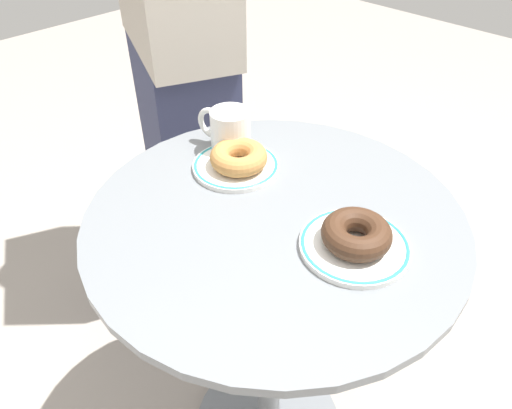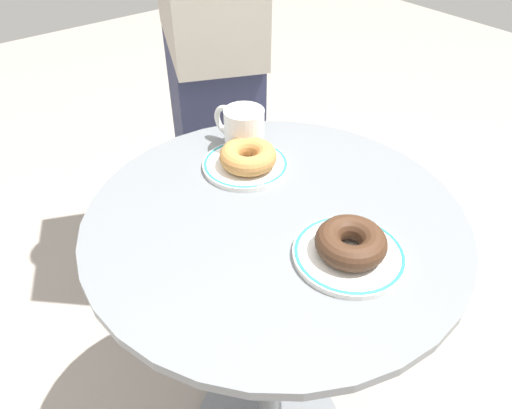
{
  "view_description": "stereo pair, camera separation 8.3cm",
  "coord_description": "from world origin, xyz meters",
  "px_view_note": "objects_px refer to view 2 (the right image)",
  "views": [
    {
      "loc": [
        0.43,
        -0.49,
        1.32
      ],
      "look_at": [
        -0.02,
        -0.03,
        0.8
      ],
      "focal_mm": 33.69,
      "sensor_mm": 36.0,
      "label": 1
    },
    {
      "loc": [
        0.49,
        -0.43,
        1.32
      ],
      "look_at": [
        -0.02,
        -0.03,
        0.8
      ],
      "focal_mm": 33.69,
      "sensor_mm": 36.0,
      "label": 2
    }
  ],
  "objects_px": {
    "plate_left": "(246,164)",
    "plate_right": "(349,254)",
    "coffee_mug": "(243,129)",
    "donut_old_fashioned": "(248,156)",
    "cafe_table": "(272,313)",
    "person_figure": "(210,53)",
    "donut_chocolate": "(351,242)"
  },
  "relations": [
    {
      "from": "plate_right",
      "to": "coffee_mug",
      "type": "height_order",
      "value": "coffee_mug"
    },
    {
      "from": "cafe_table",
      "to": "plate_left",
      "type": "height_order",
      "value": "plate_left"
    },
    {
      "from": "coffee_mug",
      "to": "donut_old_fashioned",
      "type": "bearing_deg",
      "value": -29.33
    },
    {
      "from": "plate_left",
      "to": "coffee_mug",
      "type": "relative_size",
      "value": 1.4
    },
    {
      "from": "plate_right",
      "to": "plate_left",
      "type": "bearing_deg",
      "value": 175.68
    },
    {
      "from": "cafe_table",
      "to": "plate_left",
      "type": "xyz_separation_m",
      "value": [
        -0.15,
        0.05,
        0.28
      ]
    },
    {
      "from": "plate_left",
      "to": "donut_old_fashioned",
      "type": "height_order",
      "value": "donut_old_fashioned"
    },
    {
      "from": "plate_left",
      "to": "person_figure",
      "type": "height_order",
      "value": "person_figure"
    },
    {
      "from": "coffee_mug",
      "to": "person_figure",
      "type": "height_order",
      "value": "person_figure"
    },
    {
      "from": "plate_right",
      "to": "coffee_mug",
      "type": "xyz_separation_m",
      "value": [
        -0.36,
        0.06,
        0.04
      ]
    },
    {
      "from": "donut_old_fashioned",
      "to": "cafe_table",
      "type": "bearing_deg",
      "value": -18.85
    },
    {
      "from": "person_figure",
      "to": "plate_right",
      "type": "bearing_deg",
      "value": -17.5
    },
    {
      "from": "plate_right",
      "to": "coffee_mug",
      "type": "distance_m",
      "value": 0.37
    },
    {
      "from": "plate_left",
      "to": "coffee_mug",
      "type": "height_order",
      "value": "coffee_mug"
    },
    {
      "from": "cafe_table",
      "to": "donut_chocolate",
      "type": "relative_size",
      "value": 6.83
    },
    {
      "from": "plate_left",
      "to": "plate_right",
      "type": "bearing_deg",
      "value": -4.32
    },
    {
      "from": "plate_left",
      "to": "person_figure",
      "type": "xyz_separation_m",
      "value": [
        -0.44,
        0.21,
        0.04
      ]
    },
    {
      "from": "cafe_table",
      "to": "donut_old_fashioned",
      "type": "distance_m",
      "value": 0.34
    },
    {
      "from": "plate_left",
      "to": "person_figure",
      "type": "relative_size",
      "value": 0.1
    },
    {
      "from": "plate_right",
      "to": "person_figure",
      "type": "bearing_deg",
      "value": 162.5
    },
    {
      "from": "plate_left",
      "to": "coffee_mug",
      "type": "xyz_separation_m",
      "value": [
        -0.06,
        0.04,
        0.04
      ]
    },
    {
      "from": "donut_chocolate",
      "to": "person_figure",
      "type": "height_order",
      "value": "person_figure"
    },
    {
      "from": "plate_right",
      "to": "donut_chocolate",
      "type": "distance_m",
      "value": 0.03
    },
    {
      "from": "donut_old_fashioned",
      "to": "plate_left",
      "type": "bearing_deg",
      "value": 175.92
    },
    {
      "from": "cafe_table",
      "to": "donut_chocolate",
      "type": "height_order",
      "value": "donut_chocolate"
    },
    {
      "from": "donut_old_fashioned",
      "to": "coffee_mug",
      "type": "xyz_separation_m",
      "value": [
        -0.07,
        0.04,
        0.01
      ]
    },
    {
      "from": "donut_chocolate",
      "to": "coffee_mug",
      "type": "xyz_separation_m",
      "value": [
        -0.36,
        0.06,
        0.01
      ]
    },
    {
      "from": "plate_right",
      "to": "donut_old_fashioned",
      "type": "bearing_deg",
      "value": 175.67
    },
    {
      "from": "plate_left",
      "to": "donut_old_fashioned",
      "type": "bearing_deg",
      "value": -4.08
    },
    {
      "from": "plate_right",
      "to": "donut_old_fashioned",
      "type": "height_order",
      "value": "donut_old_fashioned"
    },
    {
      "from": "plate_right",
      "to": "person_figure",
      "type": "distance_m",
      "value": 0.79
    },
    {
      "from": "plate_right",
      "to": "donut_chocolate",
      "type": "xyz_separation_m",
      "value": [
        0.0,
        0.0,
        0.03
      ]
    }
  ]
}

